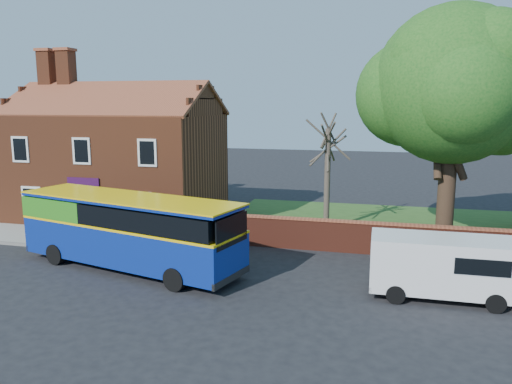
# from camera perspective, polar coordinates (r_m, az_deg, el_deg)

# --- Properties ---
(ground) EXTENTS (120.00, 120.00, 0.00)m
(ground) POSITION_cam_1_polar(r_m,az_deg,el_deg) (20.69, -13.64, -10.66)
(ground) COLOR black
(ground) RESTS_ON ground
(pavement) EXTENTS (18.00, 3.50, 0.12)m
(pavement) POSITION_cam_1_polar(r_m,az_deg,el_deg) (28.89, -20.67, -4.92)
(pavement) COLOR gray
(pavement) RESTS_ON ground
(kerb) EXTENTS (18.00, 0.15, 0.14)m
(kerb) POSITION_cam_1_polar(r_m,az_deg,el_deg) (27.53, -22.75, -5.77)
(kerb) COLOR slate
(kerb) RESTS_ON ground
(grass_strip) EXTENTS (26.00, 12.00, 0.04)m
(grass_strip) POSITION_cam_1_polar(r_m,az_deg,el_deg) (31.09, 20.79, -3.96)
(grass_strip) COLOR #426B28
(grass_strip) RESTS_ON ground
(shop_building) EXTENTS (12.30, 8.13, 10.50)m
(shop_building) POSITION_cam_1_polar(r_m,az_deg,el_deg) (33.06, -15.40, 3.14)
(shop_building) COLOR brown
(shop_building) RESTS_ON ground
(boundary_wall) EXTENTS (22.00, 0.38, 1.60)m
(boundary_wall) POSITION_cam_1_polar(r_m,az_deg,el_deg) (25.14, 22.39, -5.47)
(boundary_wall) COLOR maroon
(boundary_wall) RESTS_ON ground
(bus) EXTENTS (10.94, 5.26, 3.23)m
(bus) POSITION_cam_1_polar(r_m,az_deg,el_deg) (22.83, -14.88, -3.92)
(bus) COLOR navy
(bus) RESTS_ON ground
(van_near) EXTENTS (5.29, 2.23, 2.32)m
(van_near) POSITION_cam_1_polar(r_m,az_deg,el_deg) (20.05, 20.64, -7.79)
(van_near) COLOR white
(van_near) RESTS_ON ground
(large_tree) EXTENTS (9.85, 7.79, 12.01)m
(large_tree) POSITION_cam_1_polar(r_m,az_deg,el_deg) (27.06, 21.77, 10.76)
(large_tree) COLOR black
(large_tree) RESTS_ON ground
(bare_tree) EXTENTS (2.39, 2.85, 6.37)m
(bare_tree) POSITION_cam_1_polar(r_m,az_deg,el_deg) (28.53, 8.16, 2.04)
(bare_tree) COLOR #4C4238
(bare_tree) RESTS_ON ground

